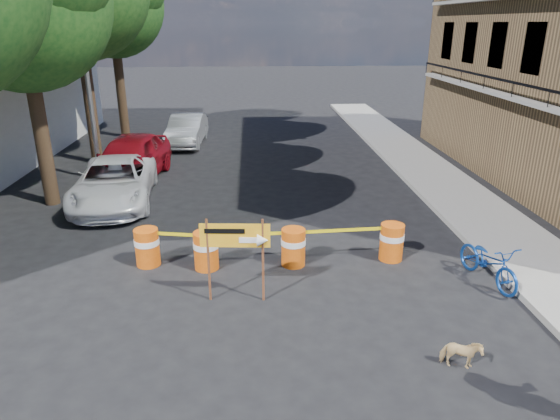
{
  "coord_description": "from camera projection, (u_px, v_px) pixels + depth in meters",
  "views": [
    {
      "loc": [
        -0.47,
        -8.28,
        5.36
      ],
      "look_at": [
        0.16,
        2.52,
        1.3
      ],
      "focal_mm": 32.0,
      "sensor_mm": 36.0,
      "label": 1
    }
  ],
  "objects": [
    {
      "name": "ground",
      "position": [
        279.0,
        319.0,
        9.65
      ],
      "size": [
        120.0,
        120.0,
        0.0
      ],
      "primitive_type": "plane",
      "color": "black",
      "rests_on": "ground"
    },
    {
      "name": "sidewalk_east",
      "position": [
        466.0,
        204.0,
        15.57
      ],
      "size": [
        2.4,
        40.0,
        0.15
      ],
      "primitive_type": "cube",
      "color": "gray",
      "rests_on": "ground"
    },
    {
      "name": "tree_far",
      "position": [
        113.0,
        3.0,
        22.98
      ],
      "size": [
        5.04,
        4.8,
        8.84
      ],
      "color": "#332316",
      "rests_on": "ground"
    },
    {
      "name": "streetlamp",
      "position": [
        86.0,
        54.0,
        16.66
      ],
      "size": [
        1.25,
        0.18,
        8.0
      ],
      "color": "gray",
      "rests_on": "ground"
    },
    {
      "name": "barrel_far_left",
      "position": [
        147.0,
        246.0,
        11.65
      ],
      "size": [
        0.58,
        0.58,
        0.9
      ],
      "color": "#CC500C",
      "rests_on": "ground"
    },
    {
      "name": "barrel_mid_left",
      "position": [
        206.0,
        250.0,
        11.48
      ],
      "size": [
        0.58,
        0.58,
        0.9
      ],
      "color": "#CC500C",
      "rests_on": "ground"
    },
    {
      "name": "barrel_mid_right",
      "position": [
        293.0,
        246.0,
        11.64
      ],
      "size": [
        0.58,
        0.58,
        0.9
      ],
      "color": "#CC500C",
      "rests_on": "ground"
    },
    {
      "name": "barrel_far_right",
      "position": [
        392.0,
        241.0,
        11.92
      ],
      "size": [
        0.58,
        0.58,
        0.9
      ],
      "color": "#CC500C",
      "rests_on": "ground"
    },
    {
      "name": "detour_sign",
      "position": [
        244.0,
        242.0,
        9.84
      ],
      "size": [
        1.39,
        0.27,
        1.79
      ],
      "rotation": [
        0.0,
        0.0,
        -0.07
      ],
      "color": "#592D19",
      "rests_on": "ground"
    },
    {
      "name": "bicycle",
      "position": [
        492.0,
        243.0,
        10.69
      ],
      "size": [
        0.87,
        1.11,
        1.87
      ],
      "primitive_type": "imported",
      "rotation": [
        0.0,
        0.0,
        0.24
      ],
      "color": "#13429E",
      "rests_on": "ground"
    },
    {
      "name": "dog",
      "position": [
        461.0,
        354.0,
        8.18
      ],
      "size": [
        0.69,
        0.44,
        0.54
      ],
      "primitive_type": "imported",
      "rotation": [
        0.0,
        0.0,
        1.32
      ],
      "color": "#E3C182",
      "rests_on": "ground"
    },
    {
      "name": "suv_white",
      "position": [
        114.0,
        182.0,
        15.64
      ],
      "size": [
        2.75,
        5.15,
        1.37
      ],
      "primitive_type": "imported",
      "rotation": [
        0.0,
        0.0,
        0.1
      ],
      "color": "white",
      "rests_on": "ground"
    },
    {
      "name": "sedan_red",
      "position": [
        131.0,
        158.0,
        17.82
      ],
      "size": [
        2.52,
        5.08,
        1.66
      ],
      "primitive_type": "imported",
      "rotation": [
        0.0,
        0.0,
        -0.12
      ],
      "color": "maroon",
      "rests_on": "ground"
    },
    {
      "name": "sedan_silver",
      "position": [
        187.0,
        130.0,
        23.27
      ],
      "size": [
        1.66,
        4.26,
        1.38
      ],
      "primitive_type": "imported",
      "rotation": [
        0.0,
        0.0,
        -0.05
      ],
      "color": "#AFB1B6",
      "rests_on": "ground"
    }
  ]
}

